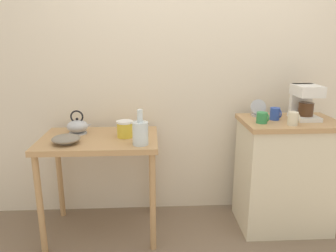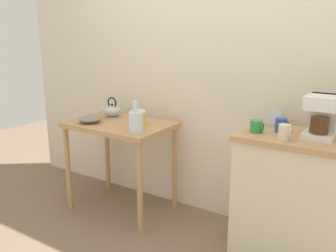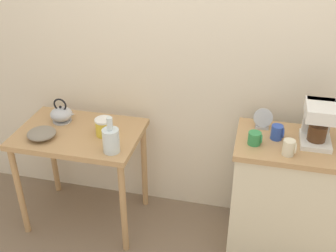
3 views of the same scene
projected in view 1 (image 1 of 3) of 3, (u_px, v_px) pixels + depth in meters
ground_plane at (195, 229)px, 2.59m from camera, size 8.00×8.00×0.00m
back_wall at (204, 48)px, 2.64m from camera, size 4.40×0.10×2.80m
wooden_table at (100, 151)px, 2.40m from camera, size 0.85×0.58×0.78m
kitchen_counter at (284, 174)px, 2.55m from camera, size 0.71×0.49×0.88m
bowl_stoneware at (66, 139)px, 2.22m from camera, size 0.19×0.19×0.06m
teakettle at (78, 126)px, 2.45m from camera, size 0.19×0.16×0.18m
glass_carafe_vase at (140, 132)px, 2.19m from camera, size 0.11×0.11×0.24m
canister_enamel at (125, 129)px, 2.37m from camera, size 0.12×0.12×0.12m
coffee_maker at (305, 100)px, 2.44m from camera, size 0.18×0.22×0.26m
mug_blue at (275, 114)px, 2.43m from camera, size 0.08×0.07×0.09m
mug_small_cream at (293, 119)px, 2.28m from camera, size 0.08×0.07×0.10m
mug_tall_green at (262, 118)px, 2.34m from camera, size 0.09×0.08×0.08m
table_clock at (258, 109)px, 2.54m from camera, size 0.12×0.06×0.13m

